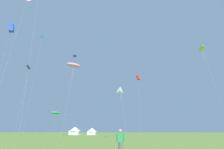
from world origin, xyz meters
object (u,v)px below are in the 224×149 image
kite_green_parafoil (55,113)px  festival_tent_right (92,131)px  kite_black_box (28,67)px  kite_cyan_diamond (41,40)px  person_spectator (120,143)px  kite_pink_parafoil (74,65)px  kite_blue_box (11,28)px  kite_lime_parafoil (202,48)px  festival_tent_left (75,130)px  kite_red_box (138,78)px  kite_white_delta (121,91)px  kite_pink_diamond (26,4)px  kite_blue_delta (75,55)px

kite_green_parafoil → festival_tent_right: bearing=48.9°
kite_black_box → kite_cyan_diamond: 10.28m
person_spectator → festival_tent_right: (-14.01, 60.74, 0.71)m
kite_green_parafoil → kite_pink_parafoil: bearing=-58.6°
kite_blue_box → kite_lime_parafoil: 52.41m
kite_pink_parafoil → festival_tent_left: kite_pink_parafoil is taller
kite_green_parafoil → kite_blue_box: bearing=-107.4°
kite_cyan_diamond → festival_tent_left: bearing=77.1°
kite_pink_parafoil → kite_red_box: size_ratio=0.97×
kite_white_delta → kite_red_box: kite_red_box is taller
kite_lime_parafoil → kite_cyan_diamond: bearing=168.4°
kite_white_delta → person_spectator: size_ratio=6.89×
kite_pink_diamond → person_spectator: kite_pink_diamond is taller
kite_green_parafoil → kite_cyan_diamond: bearing=-99.0°
kite_cyan_diamond → kite_green_parafoil: bearing=81.0°
kite_lime_parafoil → kite_red_box: kite_lime_parafoil is taller
kite_green_parafoil → kite_pink_diamond: kite_pink_diamond is taller
kite_blue_delta → kite_cyan_diamond: size_ratio=0.95×
kite_green_parafoil → festival_tent_left: kite_green_parafoil is taller
kite_blue_box → kite_pink_diamond: kite_pink_diamond is taller
kite_green_parafoil → festival_tent_right: 18.48m
kite_black_box → festival_tent_left: 32.77m
kite_cyan_diamond → festival_tent_left: size_ratio=6.51×
kite_pink_parafoil → festival_tent_right: (-1.09, 33.60, -16.52)m
kite_black_box → person_spectator: kite_black_box is taller
kite_pink_parafoil → person_spectator: (12.93, -27.14, -17.23)m
kite_blue_delta → festival_tent_left: (-2.21, 14.27, -28.75)m
kite_green_parafoil → kite_white_delta: kite_white_delta is taller
kite_blue_box → kite_pink_diamond: size_ratio=0.89×
kite_pink_parafoil → kite_red_box: 22.10m
kite_pink_parafoil → kite_lime_parafoil: kite_lime_parafoil is taller
kite_blue_delta → kite_green_parafoil: size_ratio=3.71×
kite_pink_parafoil → person_spectator: bearing=-64.5°
kite_pink_diamond → kite_cyan_diamond: bearing=101.5°
kite_blue_box → kite_white_delta: size_ratio=2.64×
person_spectator → kite_green_parafoil: bearing=118.1°
kite_blue_box → kite_white_delta: kite_blue_box is taller
kite_white_delta → festival_tent_right: (-13.48, 33.25, -9.25)m
kite_red_box → kite_pink_diamond: bearing=-145.8°
kite_blue_box → kite_white_delta: 37.08m
kite_pink_parafoil → kite_lime_parafoil: 32.43m
kite_cyan_diamond → kite_pink_parafoil: bearing=-27.2°
kite_pink_parafoil → kite_white_delta: kite_pink_parafoil is taller
kite_pink_parafoil → kite_black_box: size_ratio=0.81×
kite_cyan_diamond → person_spectator: (27.50, -34.64, -29.97)m
kite_cyan_diamond → kite_pink_diamond: kite_pink_diamond is taller
kite_black_box → kite_lime_parafoil: kite_black_box is taller
kite_blue_box → kite_black_box: size_ratio=1.37×
kite_blue_box → festival_tent_right: size_ratio=7.28×
kite_pink_parafoil → kite_green_parafoil: kite_pink_parafoil is taller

